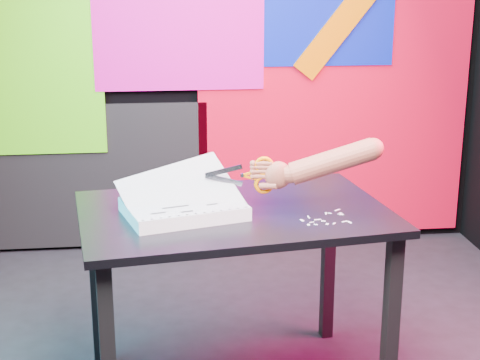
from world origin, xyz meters
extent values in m
cube|color=black|center=(0.00, 1.50, 1.35)|extent=(3.00, 0.01, 2.70)
cube|color=black|center=(0.00, -1.50, 1.35)|extent=(3.00, 0.01, 2.70)
cube|color=red|center=(0.65, 1.47, 0.85)|extent=(1.60, 0.02, 1.60)
cube|color=#F30CA4|center=(-0.25, 1.45, 1.35)|extent=(0.95, 0.02, 0.80)
cube|color=#5CF413|center=(-1.05, 1.46, 1.10)|extent=(0.75, 0.02, 1.00)
cube|color=black|center=(-0.75, 1.47, 0.45)|extent=(1.30, 0.02, 0.85)
cube|color=black|center=(-0.65, 0.13, 0.36)|extent=(0.06, 0.06, 0.72)
cube|color=black|center=(0.44, -0.36, 0.36)|extent=(0.06, 0.06, 0.72)
cube|color=black|center=(0.35, 0.27, 0.36)|extent=(0.06, 0.06, 0.72)
cube|color=black|center=(-0.11, -0.12, 0.73)|extent=(1.23, 0.90, 0.03)
cube|color=white|center=(-0.30, -0.16, 0.77)|extent=(0.48, 0.40, 0.05)
cube|color=white|center=(-0.30, -0.16, 0.80)|extent=(0.48, 0.40, 0.00)
cube|color=white|center=(-0.30, -0.16, 0.80)|extent=(0.47, 0.38, 0.13)
cube|color=white|center=(-0.31, -0.15, 0.83)|extent=(0.48, 0.36, 0.22)
cylinder|color=black|center=(-0.44, -0.35, 0.80)|extent=(0.01, 0.01, 0.00)
cylinder|color=black|center=(-0.41, -0.34, 0.80)|extent=(0.01, 0.01, 0.00)
cylinder|color=black|center=(-0.38, -0.33, 0.80)|extent=(0.01, 0.01, 0.00)
cylinder|color=black|center=(-0.35, -0.32, 0.80)|extent=(0.01, 0.01, 0.00)
cylinder|color=black|center=(-0.32, -0.31, 0.80)|extent=(0.01, 0.01, 0.00)
cylinder|color=black|center=(-0.29, -0.30, 0.80)|extent=(0.01, 0.01, 0.00)
cylinder|color=black|center=(-0.26, -0.30, 0.80)|extent=(0.01, 0.01, 0.00)
cylinder|color=black|center=(-0.23, -0.29, 0.80)|extent=(0.01, 0.01, 0.00)
cylinder|color=black|center=(-0.20, -0.28, 0.80)|extent=(0.01, 0.01, 0.00)
cylinder|color=black|center=(-0.17, -0.27, 0.80)|extent=(0.01, 0.01, 0.00)
cylinder|color=black|center=(-0.14, -0.26, 0.80)|extent=(0.01, 0.01, 0.00)
cylinder|color=black|center=(-0.11, -0.25, 0.80)|extent=(0.01, 0.01, 0.00)
cylinder|color=black|center=(-0.08, -0.24, 0.80)|extent=(0.01, 0.01, 0.00)
cylinder|color=black|center=(-0.51, -0.08, 0.80)|extent=(0.01, 0.01, 0.00)
cylinder|color=black|center=(-0.48, -0.07, 0.80)|extent=(0.01, 0.01, 0.00)
cylinder|color=black|center=(-0.45, -0.06, 0.80)|extent=(0.01, 0.01, 0.00)
cylinder|color=black|center=(-0.42, -0.05, 0.80)|extent=(0.01, 0.01, 0.00)
cylinder|color=black|center=(-0.39, -0.04, 0.80)|extent=(0.01, 0.01, 0.00)
cylinder|color=black|center=(-0.36, -0.03, 0.80)|extent=(0.01, 0.01, 0.00)
cylinder|color=black|center=(-0.33, -0.03, 0.80)|extent=(0.01, 0.01, 0.00)
cylinder|color=black|center=(-0.30, -0.02, 0.80)|extent=(0.01, 0.01, 0.00)
cylinder|color=black|center=(-0.27, -0.01, 0.80)|extent=(0.01, 0.01, 0.00)
cylinder|color=black|center=(-0.24, 0.00, 0.80)|extent=(0.01, 0.01, 0.00)
cylinder|color=black|center=(-0.21, 0.01, 0.80)|extent=(0.01, 0.01, 0.00)
cylinder|color=black|center=(-0.18, 0.02, 0.80)|extent=(0.01, 0.01, 0.00)
cylinder|color=black|center=(-0.15, 0.02, 0.80)|extent=(0.01, 0.01, 0.00)
cube|color=black|center=(-0.40, -0.14, 0.80)|extent=(0.08, 0.03, 0.00)
cube|color=black|center=(-0.28, -0.12, 0.80)|extent=(0.06, 0.03, 0.00)
cube|color=black|center=(-0.33, -0.21, 0.80)|extent=(0.10, 0.04, 0.00)
cube|color=black|center=(-0.20, -0.20, 0.80)|extent=(0.04, 0.02, 0.00)
cube|color=black|center=(-0.39, -0.28, 0.80)|extent=(0.06, 0.03, 0.00)
cube|color=black|center=(-0.27, -0.06, 0.80)|extent=(0.07, 0.03, 0.00)
cube|color=black|center=(-0.29, -0.27, 0.80)|extent=(0.04, 0.02, 0.00)
cube|color=#9C9FAA|center=(-0.14, -0.10, 0.90)|extent=(0.14, 0.02, 0.05)
cube|color=#9C9FAA|center=(-0.14, -0.10, 0.86)|extent=(0.14, 0.02, 0.05)
cylinder|color=#9C9FAA|center=(-0.08, -0.11, 0.88)|extent=(0.02, 0.01, 0.01)
cube|color=orange|center=(-0.05, -0.11, 0.87)|extent=(0.05, 0.02, 0.02)
cube|color=orange|center=(-0.05, -0.11, 0.89)|extent=(0.05, 0.02, 0.02)
torus|color=orange|center=(0.00, -0.12, 0.92)|extent=(0.07, 0.02, 0.07)
torus|color=orange|center=(0.00, -0.12, 0.84)|extent=(0.07, 0.02, 0.07)
ellipsoid|color=#AB563E|center=(0.06, -0.12, 0.88)|extent=(0.10, 0.06, 0.11)
cylinder|color=#AB563E|center=(0.00, -0.12, 0.88)|extent=(0.08, 0.03, 0.02)
cylinder|color=#AB563E|center=(0.00, -0.12, 0.89)|extent=(0.07, 0.03, 0.02)
cylinder|color=#AB563E|center=(0.00, -0.12, 0.91)|extent=(0.07, 0.03, 0.02)
cylinder|color=#AB563E|center=(0.00, -0.12, 0.93)|extent=(0.06, 0.03, 0.02)
cylinder|color=#AB563E|center=(0.02, -0.13, 0.84)|extent=(0.07, 0.05, 0.03)
cylinder|color=#AB563E|center=(0.11, -0.13, 0.88)|extent=(0.07, 0.07, 0.07)
cylinder|color=#AB563E|center=(0.25, -0.14, 0.93)|extent=(0.33, 0.12, 0.18)
sphere|color=#AB563E|center=(0.40, -0.16, 0.98)|extent=(0.08, 0.08, 0.08)
cube|color=silver|center=(0.12, -0.27, 0.75)|extent=(0.01, 0.02, 0.00)
cube|color=silver|center=(0.27, -0.30, 0.75)|extent=(0.02, 0.01, 0.00)
cube|color=silver|center=(0.18, -0.26, 0.75)|extent=(0.03, 0.01, 0.00)
cube|color=silver|center=(0.23, -0.31, 0.75)|extent=(0.02, 0.02, 0.00)
cube|color=silver|center=(0.27, -0.22, 0.75)|extent=(0.01, 0.02, 0.00)
cube|color=silver|center=(0.27, -0.17, 0.75)|extent=(0.03, 0.02, 0.00)
cube|color=silver|center=(0.20, -0.31, 0.75)|extent=(0.01, 0.02, 0.00)
cube|color=silver|center=(0.15, -0.23, 0.75)|extent=(0.00, 0.03, 0.00)
cube|color=silver|center=(0.15, -0.29, 0.75)|extent=(0.02, 0.01, 0.00)
cube|color=silver|center=(0.20, -0.28, 0.75)|extent=(0.02, 0.01, 0.00)
cube|color=silver|center=(0.23, -0.20, 0.75)|extent=(0.02, 0.02, 0.00)
cube|color=silver|center=(0.16, -0.32, 0.75)|extent=(0.02, 0.01, 0.00)
cube|color=silver|center=(0.23, -0.20, 0.75)|extent=(0.03, 0.02, 0.00)
cube|color=silver|center=(0.13, -0.31, 0.75)|extent=(0.01, 0.01, 0.00)
cube|color=silver|center=(0.28, -0.31, 0.75)|extent=(0.01, 0.02, 0.00)
cube|color=silver|center=(0.28, -0.21, 0.75)|extent=(0.01, 0.03, 0.00)
camera|label=1|loc=(-0.37, -2.70, 1.62)|focal=55.00mm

